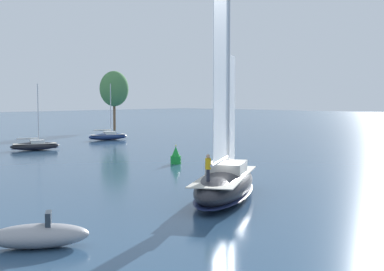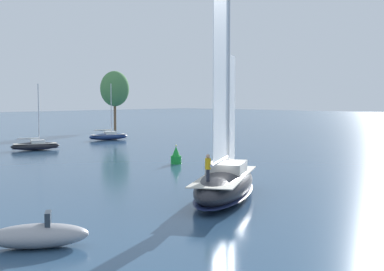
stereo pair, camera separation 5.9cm
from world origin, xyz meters
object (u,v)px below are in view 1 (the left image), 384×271
Objects in this scene: sailboat_moored_mid_channel at (108,136)px; tree_shore_center at (114,89)px; motor_tender at (38,236)px; channel_buoy at (176,156)px; sailboat_main at (225,181)px; sailboat_moored_far_slip at (35,146)px.

tree_shore_center is at bearing 49.60° from sailboat_moored_mid_channel.
motor_tender is 30.24m from channel_buoy.
channel_buoy is (25.13, 16.82, 0.21)m from motor_tender.
sailboat_main reaches higher than sailboat_moored_mid_channel.
motor_tender is at bearing -130.34° from tree_shore_center.
channel_buoy is at bearing -115.14° from sailboat_moored_mid_channel.
sailboat_moored_mid_channel is at bearing 20.74° from sailboat_moored_far_slip.
sailboat_moored_far_slip reaches higher than channel_buoy.
sailboat_moored_far_slip is at bearing -159.26° from sailboat_moored_mid_channel.
sailboat_moored_mid_channel is at bearing 61.28° from sailboat_main.
tree_shore_center is at bearing 49.66° from motor_tender.
sailboat_moored_mid_channel is 31.64m from channel_buoy.
sailboat_moored_mid_channel is 4.54× the size of channel_buoy.
sailboat_moored_far_slip is 22.71m from channel_buoy.
sailboat_moored_far_slip is 4.34× the size of channel_buoy.
tree_shore_center reaches higher than sailboat_moored_far_slip.
tree_shore_center is 25.40m from sailboat_moored_mid_channel.
tree_shore_center is 84.18m from motor_tender.
tree_shore_center is 0.74× the size of sailboat_main.
sailboat_moored_mid_channel is (24.22, 44.20, -0.64)m from sailboat_main.
channel_buoy is at bearing 33.79° from motor_tender.
sailboat_moored_mid_channel is at bearing 49.68° from motor_tender.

